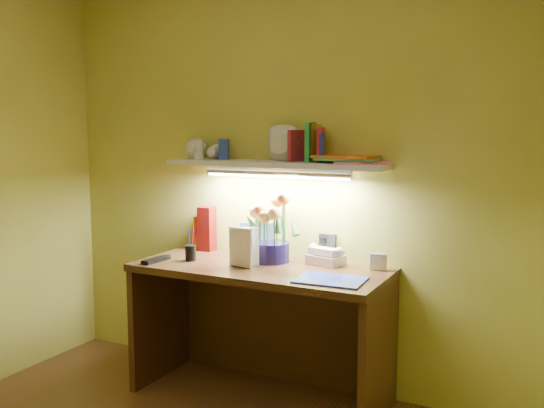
% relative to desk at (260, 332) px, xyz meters
% --- Properties ---
extents(desk, '(1.40, 0.60, 0.75)m').
position_rel_desk_xyz_m(desk, '(0.00, 0.00, 0.00)').
color(desk, '#361A0E').
rests_on(desk, ground).
extents(flower_bouquet, '(0.31, 0.31, 0.39)m').
position_rel_desk_xyz_m(flower_bouquet, '(-0.01, 0.13, 0.57)').
color(flower_bouquet, '#130E3B').
rests_on(flower_bouquet, desk).
extents(telephone, '(0.21, 0.18, 0.11)m').
position_rel_desk_xyz_m(telephone, '(0.31, 0.20, 0.43)').
color(telephone, beige).
rests_on(telephone, desk).
extents(desk_clock, '(0.10, 0.06, 0.09)m').
position_rel_desk_xyz_m(desk_clock, '(0.60, 0.21, 0.42)').
color(desk_clock, silver).
rests_on(desk_clock, desk).
extents(whisky_bottle, '(0.09, 0.09, 0.27)m').
position_rel_desk_xyz_m(whisky_bottle, '(-0.55, 0.24, 0.51)').
color(whisky_bottle, '#A53C0B').
rests_on(whisky_bottle, desk).
extents(whisky_box, '(0.09, 0.09, 0.27)m').
position_rel_desk_xyz_m(whisky_box, '(-0.49, 0.23, 0.51)').
color(whisky_box, '#5D0A08').
rests_on(whisky_box, desk).
extents(pen_cup, '(0.08, 0.08, 0.15)m').
position_rel_desk_xyz_m(pen_cup, '(-0.42, -0.05, 0.45)').
color(pen_cup, black).
rests_on(pen_cup, desk).
extents(art_card, '(0.21, 0.11, 0.21)m').
position_rel_desk_xyz_m(art_card, '(-0.11, 0.19, 0.48)').
color(art_card, silver).
rests_on(art_card, desk).
extents(tv_remote, '(0.06, 0.20, 0.02)m').
position_rel_desk_xyz_m(tv_remote, '(-0.58, -0.16, 0.39)').
color(tv_remote, black).
rests_on(tv_remote, desk).
extents(blue_folder, '(0.35, 0.27, 0.01)m').
position_rel_desk_xyz_m(blue_folder, '(0.46, -0.12, 0.38)').
color(blue_folder, '#2A44AE').
rests_on(blue_folder, desk).
extents(desk_book_a, '(0.16, 0.06, 0.22)m').
position_rel_desk_xyz_m(desk_book_a, '(-0.17, -0.05, 0.48)').
color(desk_book_a, white).
rests_on(desk_book_a, desk).
extents(desk_book_b, '(0.15, 0.07, 0.21)m').
position_rel_desk_xyz_m(desk_book_b, '(-0.16, -0.05, 0.48)').
color(desk_book_b, silver).
rests_on(desk_book_b, desk).
extents(wall_shelf, '(1.32, 0.30, 0.25)m').
position_rel_desk_xyz_m(wall_shelf, '(0.03, 0.18, 0.96)').
color(wall_shelf, silver).
rests_on(wall_shelf, ground).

